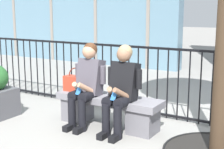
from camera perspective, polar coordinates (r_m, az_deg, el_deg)
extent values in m
plane|color=gray|center=(4.90, -0.61, -8.83)|extent=(60.00, 60.00, 0.00)
cube|color=slate|center=(4.78, -0.62, -4.31)|extent=(1.60, 0.44, 0.10)
cube|color=slate|center=(5.15, -5.94, -5.85)|extent=(0.36, 0.37, 0.35)
cube|color=slate|center=(4.59, 5.38, -7.96)|extent=(0.36, 0.37, 0.35)
cylinder|color=black|center=(4.83, -5.56, -3.36)|extent=(0.15, 0.40, 0.15)
cylinder|color=black|center=(4.74, -6.96, -6.73)|extent=(0.11, 0.11, 0.45)
cube|color=black|center=(4.76, -7.36, -9.04)|extent=(0.09, 0.22, 0.08)
cylinder|color=black|center=(4.73, -3.81, -3.65)|extent=(0.15, 0.40, 0.15)
cylinder|color=black|center=(4.64, -5.20, -7.11)|extent=(0.11, 0.11, 0.45)
cube|color=black|center=(4.65, -5.60, -9.46)|extent=(0.09, 0.22, 0.08)
cube|color=#4C4751|center=(4.83, -3.76, -0.40)|extent=(0.36, 0.30, 0.55)
cylinder|color=#4C4751|center=(4.95, -5.86, 0.43)|extent=(0.08, 0.08, 0.26)
cylinder|color=tan|center=(4.73, -6.07, -2.17)|extent=(0.16, 0.28, 0.20)
cylinder|color=#4C4751|center=(4.70, -1.58, -0.08)|extent=(0.08, 0.08, 0.26)
cylinder|color=tan|center=(4.64, -4.49, -2.41)|extent=(0.16, 0.28, 0.20)
cube|color=#2D6BB7|center=(4.64, -5.73, -2.67)|extent=(0.07, 0.10, 0.13)
sphere|color=tan|center=(4.76, -3.96, 3.93)|extent=(0.20, 0.20, 0.20)
sphere|color=#472816|center=(4.78, -3.76, 4.33)|extent=(0.20, 0.20, 0.20)
cylinder|color=black|center=(4.52, 0.29, -4.31)|extent=(0.15, 0.40, 0.15)
cylinder|color=black|center=(4.43, -1.06, -7.95)|extent=(0.11, 0.11, 0.45)
cube|color=black|center=(4.44, -1.47, -10.42)|extent=(0.09, 0.22, 0.08)
cylinder|color=black|center=(4.43, 2.29, -4.63)|extent=(0.15, 0.40, 0.15)
cylinder|color=black|center=(4.34, 0.97, -8.35)|extent=(0.11, 0.11, 0.45)
cube|color=black|center=(4.36, 0.55, -10.87)|extent=(0.09, 0.22, 0.08)
cube|color=black|center=(4.54, 2.17, -1.14)|extent=(0.36, 0.30, 0.55)
cylinder|color=black|center=(4.63, -0.20, -0.24)|extent=(0.08, 0.08, 0.26)
cylinder|color=#8E664C|center=(4.42, -0.14, -3.06)|extent=(0.16, 0.28, 0.20)
cylinder|color=black|center=(4.43, 4.67, -0.81)|extent=(0.08, 0.08, 0.26)
cylinder|color=#8E664C|center=(4.34, 1.67, -3.32)|extent=(0.16, 0.28, 0.20)
cube|color=#2D6BB7|center=(4.33, 0.35, -3.61)|extent=(0.07, 0.10, 0.13)
sphere|color=#8E664C|center=(4.46, 2.08, 3.47)|extent=(0.20, 0.20, 0.20)
sphere|color=#997F59|center=(4.48, 2.27, 3.89)|extent=(0.20, 0.20, 0.20)
cube|color=#B23823|center=(5.06, -6.28, -1.60)|extent=(0.37, 0.17, 0.23)
torus|color=maroon|center=(5.03, -6.31, -0.25)|extent=(0.26, 0.02, 0.26)
cylinder|color=black|center=(7.38, -18.55, 1.79)|extent=(0.02, 0.02, 1.11)
cylinder|color=black|center=(7.25, -17.67, 1.69)|extent=(0.02, 0.02, 1.11)
cylinder|color=black|center=(7.13, -16.77, 1.58)|extent=(0.02, 0.02, 1.11)
cylinder|color=black|center=(7.00, -15.83, 1.47)|extent=(0.02, 0.02, 1.11)
cylinder|color=black|center=(6.88, -14.86, 1.36)|extent=(0.02, 0.02, 1.11)
cylinder|color=black|center=(6.76, -13.86, 1.24)|extent=(0.02, 0.02, 1.11)
cylinder|color=black|center=(6.64, -12.82, 1.12)|extent=(0.02, 0.02, 1.11)
cylinder|color=black|center=(6.52, -11.74, 0.99)|extent=(0.02, 0.02, 1.11)
cylinder|color=black|center=(6.41, -10.62, 0.86)|extent=(0.02, 0.02, 1.11)
cylinder|color=black|center=(6.30, -9.46, 0.72)|extent=(0.02, 0.02, 1.11)
cylinder|color=black|center=(6.19, -8.27, 0.58)|extent=(0.02, 0.02, 1.11)
cylinder|color=black|center=(6.08, -7.03, 0.43)|extent=(0.02, 0.02, 1.11)
cylinder|color=black|center=(5.98, -5.74, 0.27)|extent=(0.02, 0.02, 1.11)
cylinder|color=black|center=(5.88, -4.42, 0.12)|extent=(0.02, 0.02, 1.11)
cylinder|color=black|center=(5.79, -3.05, -0.05)|extent=(0.02, 0.02, 1.11)
cylinder|color=black|center=(5.69, -1.63, -0.22)|extent=(0.02, 0.02, 1.11)
cylinder|color=black|center=(5.60, -0.16, -0.39)|extent=(0.02, 0.02, 1.11)
cylinder|color=black|center=(5.52, 1.35, -0.57)|extent=(0.02, 0.02, 1.11)
cylinder|color=black|center=(5.44, 2.90, -0.76)|extent=(0.02, 0.02, 1.11)
cylinder|color=black|center=(5.36, 4.50, -0.95)|extent=(0.02, 0.02, 1.11)
cylinder|color=black|center=(5.29, 6.15, -1.15)|extent=(0.02, 0.02, 1.11)
cylinder|color=black|center=(5.22, 7.84, -1.34)|extent=(0.02, 0.02, 1.11)
cylinder|color=black|center=(5.16, 9.58, -1.55)|extent=(0.02, 0.02, 1.11)
cylinder|color=black|center=(5.10, 11.36, -1.75)|extent=(0.02, 0.02, 1.11)
cylinder|color=black|center=(5.05, 13.17, -1.96)|extent=(0.02, 0.02, 1.11)
cylinder|color=black|center=(5.00, 15.03, -2.18)|extent=(0.02, 0.02, 1.11)
cylinder|color=black|center=(4.95, 16.92, -2.39)|extent=(0.02, 0.02, 1.11)
cylinder|color=black|center=(4.92, 18.84, -2.60)|extent=(0.02, 0.02, 1.11)
cube|color=black|center=(5.52, 3.63, -6.01)|extent=(8.35, 0.04, 0.04)
cube|color=black|center=(5.32, 3.77, 4.82)|extent=(8.35, 0.04, 0.04)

